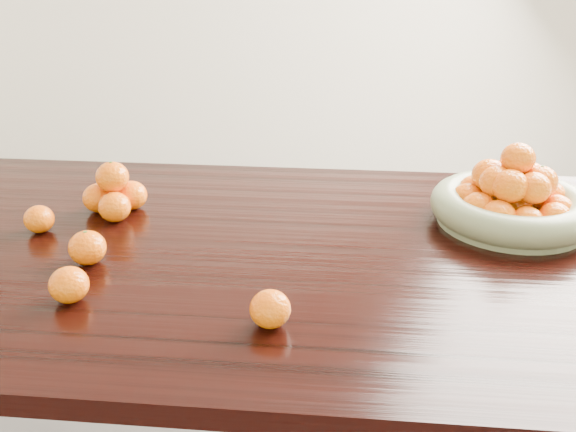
# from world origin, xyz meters

# --- Properties ---
(dining_table) EXTENTS (2.00, 1.00, 0.75)m
(dining_table) POSITION_xyz_m (0.00, 0.00, 0.66)
(dining_table) COLOR black
(dining_table) RESTS_ON ground
(fruit_bowl) EXTENTS (0.36, 0.36, 0.18)m
(fruit_bowl) POSITION_xyz_m (0.52, 0.17, 0.80)
(fruit_bowl) COLOR #697153
(fruit_bowl) RESTS_ON dining_table
(orange_pyramid) EXTENTS (0.14, 0.15, 0.12)m
(orange_pyramid) POSITION_xyz_m (-0.38, 0.14, 0.80)
(orange_pyramid) COLOR orange
(orange_pyramid) RESTS_ON dining_table
(loose_orange_0) EXTENTS (0.07, 0.07, 0.07)m
(loose_orange_0) POSITION_xyz_m (-0.35, -0.11, 0.78)
(loose_orange_0) COLOR orange
(loose_orange_0) RESTS_ON dining_table
(loose_orange_1) EXTENTS (0.07, 0.07, 0.06)m
(loose_orange_1) POSITION_xyz_m (-0.32, -0.25, 0.78)
(loose_orange_1) COLOR orange
(loose_orange_1) RESTS_ON dining_table
(loose_orange_2) EXTENTS (0.07, 0.07, 0.06)m
(loose_orange_2) POSITION_xyz_m (0.03, -0.29, 0.78)
(loose_orange_2) COLOR orange
(loose_orange_2) RESTS_ON dining_table
(loose_orange_3) EXTENTS (0.06, 0.06, 0.06)m
(loose_orange_3) POSITION_xyz_m (-0.51, 0.03, 0.78)
(loose_orange_3) COLOR orange
(loose_orange_3) RESTS_ON dining_table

